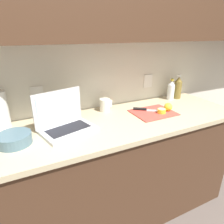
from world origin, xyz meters
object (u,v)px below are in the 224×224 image
(lemon_half_cut, at_px, (162,111))
(cutting_board, at_px, (153,112))
(laptop, at_px, (64,121))
(bottle_oil_tall, at_px, (178,88))
(bottle_green_soda, at_px, (171,90))
(lemon_whole_beside, at_px, (168,107))
(knife, at_px, (143,109))
(measuring_cup, at_px, (105,105))
(bowl_white, at_px, (14,139))

(lemon_half_cut, bearing_deg, cutting_board, 137.86)
(laptop, relative_size, bottle_oil_tall, 1.69)
(laptop, height_order, cutting_board, laptop)
(bottle_green_soda, height_order, bottle_oil_tall, bottle_oil_tall)
(lemon_whole_beside, distance_m, bottle_green_soda, 0.35)
(knife, bearing_deg, lemon_half_cut, -14.79)
(lemon_whole_beside, height_order, measuring_cup, measuring_cup)
(cutting_board, height_order, bowl_white, bowl_white)
(knife, bearing_deg, bowl_white, -139.03)
(laptop, relative_size, bottle_green_soda, 1.93)
(laptop, height_order, lemon_whole_beside, laptop)
(cutting_board, distance_m, knife, 0.08)
(laptop, bearing_deg, bottle_oil_tall, -6.12)
(knife, height_order, lemon_whole_beside, lemon_whole_beside)
(bottle_oil_tall, relative_size, bowl_white, 1.20)
(bottle_oil_tall, distance_m, bowl_white, 1.49)
(bowl_white, bearing_deg, measuring_cup, 20.03)
(lemon_whole_beside, height_order, bottle_green_soda, bottle_green_soda)
(laptop, distance_m, bottle_oil_tall, 1.18)
(lemon_half_cut, distance_m, bottle_green_soda, 0.42)
(bowl_white, bearing_deg, bottle_oil_tall, 9.84)
(measuring_cup, bearing_deg, knife, -27.33)
(knife, xyz_separation_m, lemon_whole_beside, (0.17, -0.10, 0.02))
(lemon_half_cut, distance_m, bowl_white, 1.06)
(lemon_half_cut, bearing_deg, knife, 130.46)
(measuring_cup, relative_size, bowl_white, 0.55)
(cutting_board, bearing_deg, bowl_white, -177.94)
(laptop, distance_m, measuring_cup, 0.42)
(lemon_half_cut, relative_size, lemon_whole_beside, 1.00)
(cutting_board, relative_size, bowl_white, 1.70)
(lemon_half_cut, xyz_separation_m, measuring_cup, (-0.38, 0.26, 0.03))
(laptop, xyz_separation_m, lemon_whole_beside, (0.84, -0.05, -0.02))
(bottle_green_soda, bearing_deg, measuring_cup, -179.66)
(laptop, distance_m, bowl_white, 0.31)
(lemon_whole_beside, bearing_deg, knife, 151.07)
(bottle_oil_tall, bearing_deg, lemon_whole_beside, -142.92)
(cutting_board, relative_size, knife, 1.45)
(cutting_board, xyz_separation_m, lemon_whole_beside, (0.13, -0.03, 0.04))
(bottle_oil_tall, bearing_deg, laptop, -170.62)
(cutting_board, xyz_separation_m, bowl_white, (-1.02, -0.04, 0.03))
(laptop, relative_size, cutting_board, 1.19)
(bottle_oil_tall, bearing_deg, lemon_half_cut, -147.05)
(lemon_half_cut, xyz_separation_m, bowl_white, (-1.06, 0.01, 0.01))
(lemon_whole_beside, bearing_deg, lemon_half_cut, -168.50)
(measuring_cup, bearing_deg, bowl_white, -159.97)
(laptop, bearing_deg, bottle_green_soda, -5.39)
(lemon_whole_beside, relative_size, bowl_white, 0.34)
(bottle_green_soda, height_order, measuring_cup, bottle_green_soda)
(measuring_cup, bearing_deg, bottle_oil_tall, 0.30)
(bottle_oil_tall, height_order, measuring_cup, bottle_oil_tall)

